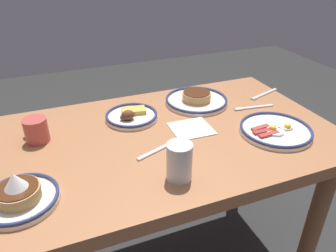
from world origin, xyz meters
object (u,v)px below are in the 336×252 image
(plate_center_pancakes, at_px, (19,196))
(fork_far, at_px, (264,94))
(paper_napkin, at_px, (191,128))
(butter_knife, at_px, (163,147))
(fork_near, at_px, (253,107))
(plate_far_companion, at_px, (196,99))
(plate_far_side, at_px, (276,130))
(plate_near_main, at_px, (131,116))
(drinking_glass, at_px, (179,163))
(coffee_mug, at_px, (36,130))

(plate_center_pancakes, xyz_separation_m, fork_far, (-1.05, -0.35, -0.02))
(paper_napkin, distance_m, fork_far, 0.48)
(butter_knife, bearing_deg, plate_center_pancakes, 13.29)
(fork_near, bearing_deg, butter_knife, 17.38)
(plate_far_companion, height_order, butter_knife, plate_far_companion)
(paper_napkin, bearing_deg, plate_far_side, 152.98)
(plate_near_main, xyz_separation_m, drinking_glass, (-0.03, 0.41, 0.04))
(plate_near_main, distance_m, fork_near, 0.52)
(coffee_mug, bearing_deg, fork_near, 175.86)
(plate_center_pancakes, xyz_separation_m, butter_knife, (-0.45, -0.11, -0.02))
(plate_far_side, relative_size, paper_napkin, 1.76)
(coffee_mug, bearing_deg, plate_near_main, -174.44)
(drinking_glass, height_order, paper_napkin, drinking_glass)
(coffee_mug, bearing_deg, plate_far_side, 161.92)
(plate_far_companion, distance_m, fork_far, 0.34)
(plate_far_companion, height_order, fork_far, plate_far_companion)
(paper_napkin, bearing_deg, coffee_mug, -13.10)
(butter_knife, bearing_deg, drinking_glass, 85.96)
(coffee_mug, xyz_separation_m, drinking_glass, (-0.39, 0.38, 0.01))
(plate_center_pancakes, relative_size, fork_far, 1.14)
(paper_napkin, bearing_deg, plate_center_pancakes, 17.63)
(plate_far_side, height_order, butter_knife, plate_far_side)
(drinking_glass, height_order, fork_far, drinking_glass)
(plate_far_side, relative_size, coffee_mug, 2.60)
(fork_near, bearing_deg, plate_far_side, 77.35)
(plate_near_main, distance_m, paper_napkin, 0.25)
(drinking_glass, distance_m, paper_napkin, 0.30)
(paper_napkin, xyz_separation_m, butter_knife, (0.15, 0.08, 0.00))
(drinking_glass, height_order, fork_near, drinking_glass)
(fork_near, height_order, butter_knife, same)
(plate_far_side, xyz_separation_m, coffee_mug, (0.82, -0.27, 0.03))
(fork_near, relative_size, butter_knife, 0.86)
(plate_far_side, xyz_separation_m, fork_near, (-0.05, -0.21, -0.01))
(fork_far, height_order, butter_knife, same)
(fork_far, bearing_deg, plate_far_side, 60.17)
(butter_knife, bearing_deg, plate_near_main, -80.29)
(fork_far, distance_m, butter_knife, 0.65)
(plate_center_pancakes, bearing_deg, plate_far_companion, -151.50)
(plate_near_main, relative_size, butter_knife, 1.00)
(plate_center_pancakes, relative_size, fork_near, 1.15)
(plate_far_companion, relative_size, drinking_glass, 2.32)
(plate_far_side, distance_m, fork_near, 0.21)
(plate_center_pancakes, height_order, coffee_mug, plate_center_pancakes)
(plate_center_pancakes, height_order, plate_far_side, plate_center_pancakes)
(fork_near, height_order, fork_far, same)
(plate_center_pancakes, height_order, plate_far_companion, plate_center_pancakes)
(plate_near_main, height_order, paper_napkin, plate_near_main)
(drinking_glass, xyz_separation_m, fork_near, (-0.48, -0.31, -0.05))
(paper_napkin, relative_size, fork_near, 0.83)
(drinking_glass, bearing_deg, plate_near_main, -85.82)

